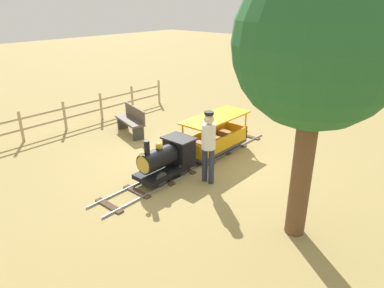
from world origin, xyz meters
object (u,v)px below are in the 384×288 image
object	(u,v)px
locomotive	(168,157)
conductor_person	(209,142)
oak_tree_near	(319,46)
passenger_car	(215,138)
park_bench	(131,121)

from	to	relation	value
locomotive	conductor_person	bearing A→B (deg)	-153.53
locomotive	oak_tree_near	size ratio (longest dim) A/B	0.33
passenger_car	park_bench	distance (m)	2.82
passenger_car	oak_tree_near	size ratio (longest dim) A/B	0.45
conductor_person	oak_tree_near	size ratio (longest dim) A/B	0.37
park_bench	passenger_car	bearing A→B (deg)	-170.23
oak_tree_near	park_bench	bearing A→B (deg)	-12.41
conductor_person	passenger_car	bearing A→B (deg)	-58.41
park_bench	oak_tree_near	distance (m)	6.59
oak_tree_near	conductor_person	bearing A→B (deg)	-10.63
oak_tree_near	locomotive	bearing A→B (deg)	-0.23
conductor_person	park_bench	size ratio (longest dim) A/B	1.19
passenger_car	conductor_person	xyz separation A→B (m)	(-0.83, 1.34, 0.53)
conductor_person	park_bench	bearing A→B (deg)	-13.51
passenger_car	oak_tree_near	bearing A→B (deg)	150.19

